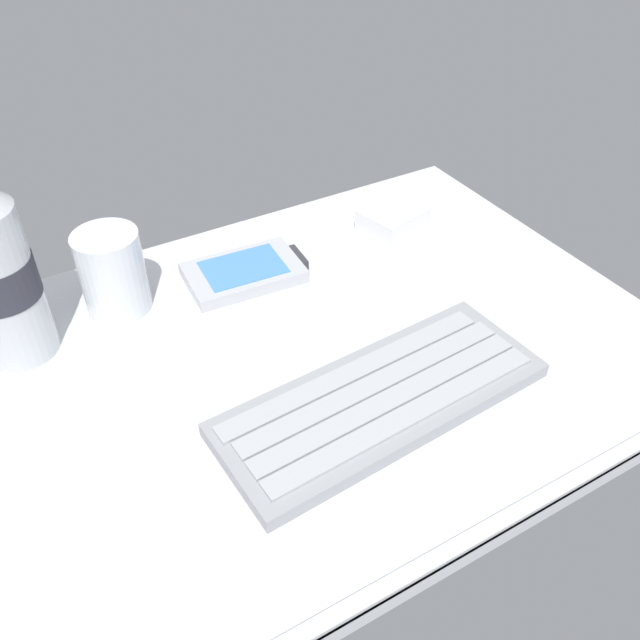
% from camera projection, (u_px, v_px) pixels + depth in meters
% --- Properties ---
extents(ground_plane, '(0.64, 0.48, 0.03)m').
position_uv_depth(ground_plane, '(321.00, 353.00, 0.64)').
color(ground_plane, silver).
extents(keyboard, '(0.30, 0.13, 0.02)m').
position_uv_depth(keyboard, '(382.00, 398.00, 0.57)').
color(keyboard, '#93969B').
rests_on(keyboard, ground_plane).
extents(handheld_device, '(0.13, 0.08, 0.02)m').
position_uv_depth(handheld_device, '(245.00, 272.00, 0.71)').
color(handheld_device, '#B7BABF').
rests_on(handheld_device, ground_plane).
extents(juice_cup, '(0.06, 0.06, 0.09)m').
position_uv_depth(juice_cup, '(113.00, 275.00, 0.65)').
color(juice_cup, silver).
rests_on(juice_cup, ground_plane).
extents(charger_block, '(0.08, 0.07, 0.02)m').
position_uv_depth(charger_block, '(393.00, 218.00, 0.78)').
color(charger_block, white).
rests_on(charger_block, ground_plane).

